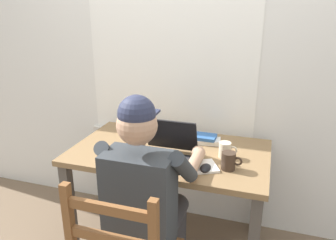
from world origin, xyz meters
The scene contains 9 objects.
back_wall centered at (0.00, 0.45, 1.30)m, with size 6.00×0.08×2.60m.
desk centered at (0.00, 0.00, 0.65)m, with size 1.25×0.74×0.75m.
seated_person centered at (0.02, -0.44, 0.70)m, with size 0.50×0.60×1.26m.
laptop centered at (0.02, -0.13, 0.81)m, with size 0.33×0.31×0.22m.
computer_mouse centered at (0.28, -0.21, 0.77)m, with size 0.06×0.10×0.03m, color black.
coffee_mug_white centered at (0.35, 0.00, 0.80)m, with size 0.11×0.07×0.10m.
coffee_mug_dark centered at (0.40, -0.15, 0.81)m, with size 0.12×0.08×0.10m.
book_stack_main centered at (0.19, 0.18, 0.78)m, with size 0.20×0.13×0.05m.
paper_pile_near_laptop centered at (0.22, -0.19, 0.76)m, with size 0.22×0.16×0.01m, color white.
Camera 1 is at (0.57, -1.83, 1.63)m, focal length 34.92 mm.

